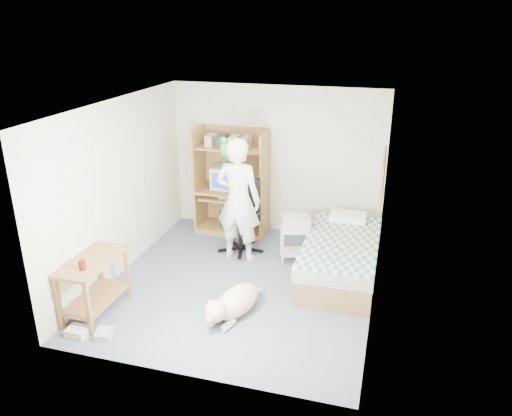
{
  "coord_description": "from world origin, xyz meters",
  "views": [
    {
      "loc": [
        1.88,
        -5.89,
        3.55
      ],
      "look_at": [
        0.13,
        0.28,
        1.05
      ],
      "focal_mm": 35.0,
      "sensor_mm": 36.0,
      "label": 1
    }
  ],
  "objects_px": {
    "person": "(238,200)",
    "dog": "(234,303)",
    "computer_hutch": "(233,186)",
    "bed": "(341,257)",
    "printer_cart": "(295,239)",
    "office_chair": "(242,225)",
    "side_desk": "(94,278)"
  },
  "relations": [
    {
      "from": "side_desk",
      "to": "printer_cart",
      "type": "xyz_separation_m",
      "value": [
        2.12,
        2.11,
        -0.13
      ]
    },
    {
      "from": "printer_cart",
      "to": "office_chair",
      "type": "bearing_deg",
      "value": 152.58
    },
    {
      "from": "person",
      "to": "printer_cart",
      "type": "bearing_deg",
      "value": -165.19
    },
    {
      "from": "bed",
      "to": "person",
      "type": "height_order",
      "value": "person"
    },
    {
      "from": "computer_hutch",
      "to": "bed",
      "type": "distance_m",
      "value": 2.35
    },
    {
      "from": "person",
      "to": "dog",
      "type": "xyz_separation_m",
      "value": [
        0.43,
        -1.55,
        -0.76
      ]
    },
    {
      "from": "office_chair",
      "to": "person",
      "type": "xyz_separation_m",
      "value": [
        0.05,
        -0.31,
        0.54
      ]
    },
    {
      "from": "computer_hutch",
      "to": "dog",
      "type": "height_order",
      "value": "computer_hutch"
    },
    {
      "from": "office_chair",
      "to": "printer_cart",
      "type": "relative_size",
      "value": 2.11
    },
    {
      "from": "printer_cart",
      "to": "person",
      "type": "bearing_deg",
      "value": 172.93
    },
    {
      "from": "bed",
      "to": "office_chair",
      "type": "distance_m",
      "value": 1.69
    },
    {
      "from": "computer_hutch",
      "to": "bed",
      "type": "height_order",
      "value": "computer_hutch"
    },
    {
      "from": "computer_hutch",
      "to": "person",
      "type": "xyz_separation_m",
      "value": [
        0.42,
        -0.99,
        0.13
      ]
    },
    {
      "from": "computer_hutch",
      "to": "person",
      "type": "distance_m",
      "value": 1.08
    },
    {
      "from": "bed",
      "to": "person",
      "type": "xyz_separation_m",
      "value": [
        -1.58,
        0.14,
        0.66
      ]
    },
    {
      "from": "office_chair",
      "to": "dog",
      "type": "height_order",
      "value": "office_chair"
    },
    {
      "from": "printer_cart",
      "to": "computer_hutch",
      "type": "bearing_deg",
      "value": 129.14
    },
    {
      "from": "computer_hutch",
      "to": "office_chair",
      "type": "xyz_separation_m",
      "value": [
        0.37,
        -0.67,
        -0.41
      ]
    },
    {
      "from": "bed",
      "to": "side_desk",
      "type": "distance_m",
      "value": 3.39
    },
    {
      "from": "person",
      "to": "office_chair",
      "type": "bearing_deg",
      "value": -77.64
    },
    {
      "from": "computer_hutch",
      "to": "office_chair",
      "type": "distance_m",
      "value": 0.87
    },
    {
      "from": "office_chair",
      "to": "bed",
      "type": "bearing_deg",
      "value": -11.34
    },
    {
      "from": "computer_hutch",
      "to": "side_desk",
      "type": "bearing_deg",
      "value": -106.14
    },
    {
      "from": "dog",
      "to": "printer_cart",
      "type": "relative_size",
      "value": 2.07
    },
    {
      "from": "bed",
      "to": "side_desk",
      "type": "height_order",
      "value": "side_desk"
    },
    {
      "from": "person",
      "to": "dog",
      "type": "distance_m",
      "value": 1.78
    },
    {
      "from": "computer_hutch",
      "to": "printer_cart",
      "type": "xyz_separation_m",
      "value": [
        1.27,
        -0.83,
        -0.46
      ]
    },
    {
      "from": "dog",
      "to": "computer_hutch",
      "type": "bearing_deg",
      "value": 126.11
    },
    {
      "from": "bed",
      "to": "person",
      "type": "relative_size",
      "value": 1.06
    },
    {
      "from": "office_chair",
      "to": "printer_cart",
      "type": "xyz_separation_m",
      "value": [
        0.89,
        -0.15,
        -0.05
      ]
    },
    {
      "from": "bed",
      "to": "printer_cart",
      "type": "distance_m",
      "value": 0.79
    },
    {
      "from": "person",
      "to": "printer_cart",
      "type": "distance_m",
      "value": 1.05
    }
  ]
}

